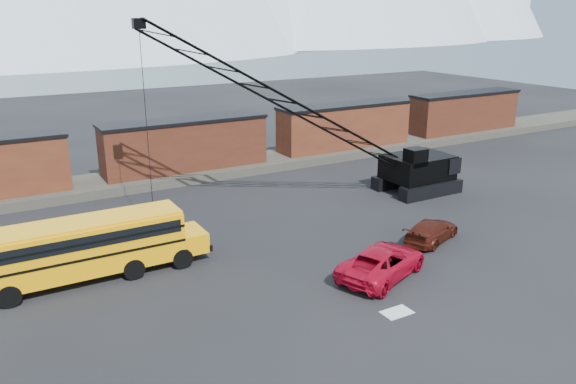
% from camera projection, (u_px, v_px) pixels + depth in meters
% --- Properties ---
extents(ground, '(160.00, 160.00, 0.00)m').
position_uv_depth(ground, '(338.00, 280.00, 28.70)').
color(ground, black).
rests_on(ground, ground).
extents(gravel_berm, '(120.00, 5.00, 0.70)m').
position_uv_depth(gravel_berm, '(187.00, 173.00, 46.74)').
color(gravel_berm, '#4D483F').
rests_on(gravel_berm, ground).
extents(boxcar_mid, '(13.70, 3.10, 4.17)m').
position_uv_depth(boxcar_mid, '(185.00, 144.00, 46.01)').
color(boxcar_mid, '#502016').
rests_on(boxcar_mid, gravel_berm).
extents(boxcar_east_near, '(13.70, 3.10, 4.17)m').
position_uv_depth(boxcar_east_near, '(345.00, 126.00, 53.62)').
color(boxcar_east_near, '#491F14').
rests_on(boxcar_east_near, gravel_berm).
extents(boxcar_east_far, '(13.70, 3.10, 4.17)m').
position_uv_depth(boxcar_east_far, '(464.00, 112.00, 61.23)').
color(boxcar_east_far, '#502016').
rests_on(boxcar_east_far, gravel_berm).
extents(snow_patch, '(1.40, 0.90, 0.02)m').
position_uv_depth(snow_patch, '(397.00, 312.00, 25.63)').
color(snow_patch, silver).
rests_on(snow_patch, ground).
extents(school_bus, '(11.65, 2.65, 3.19)m').
position_uv_depth(school_bus, '(89.00, 246.00, 28.40)').
color(school_bus, '#F09D05').
rests_on(school_bus, ground).
extents(red_pickup, '(6.36, 4.61, 1.61)m').
position_uv_depth(red_pickup, '(382.00, 262.00, 28.92)').
color(red_pickup, '#AF0821').
rests_on(red_pickup, ground).
extents(maroon_suv, '(4.92, 3.38, 1.32)m').
position_uv_depth(maroon_suv, '(431.00, 231.00, 33.47)').
color(maroon_suv, '#3D130B').
rests_on(maroon_suv, ground).
extents(crawler_crane, '(23.09, 4.90, 12.99)m').
position_uv_depth(crawler_crane, '(295.00, 107.00, 37.15)').
color(crawler_crane, black).
rests_on(crawler_crane, ground).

